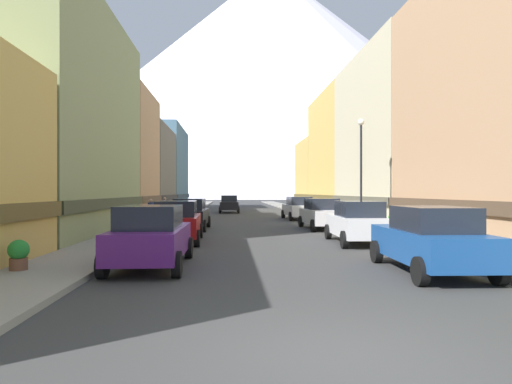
{
  "coord_description": "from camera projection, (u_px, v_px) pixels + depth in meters",
  "views": [
    {
      "loc": [
        -1.55,
        -5.5,
        2.18
      ],
      "look_at": [
        0.74,
        32.5,
        2.14
      ],
      "focal_mm": 30.72,
      "sensor_mm": 36.0,
      "label": 1
    }
  ],
  "objects": [
    {
      "name": "pedestrian_2",
      "position": [
        165.0,
        209.0,
        31.75
      ],
      "size": [
        0.36,
        0.36,
        1.61
      ],
      "color": "navy",
      "rests_on": "sidewalk_left"
    },
    {
      "name": "storefront_left_1",
      "position": [
        51.0,
        126.0,
        22.0
      ],
      "size": [
        6.4,
        13.78,
        11.32
      ],
      "color": "#8C9966",
      "rests_on": "ground"
    },
    {
      "name": "pedestrian_1",
      "position": [
        151.0,
        213.0,
        26.08
      ],
      "size": [
        0.36,
        0.36,
        1.59
      ],
      "color": "navy",
      "rests_on": "sidewalk_left"
    },
    {
      "name": "car_right_3",
      "position": [
        299.0,
        208.0,
        34.01
      ],
      "size": [
        2.25,
        4.48,
        1.78
      ],
      "color": "silver",
      "rests_on": "ground"
    },
    {
      "name": "car_left_1",
      "position": [
        177.0,
        221.0,
        18.68
      ],
      "size": [
        2.17,
        4.45,
        1.78
      ],
      "color": "#9E1111",
      "rests_on": "ground"
    },
    {
      "name": "mountain_backdrop",
      "position": [
        271.0,
        81.0,
        266.46
      ],
      "size": [
        302.03,
        302.03,
        139.48
      ],
      "primitive_type": "cone",
      "color": "silver",
      "rests_on": "ground"
    },
    {
      "name": "ground_plane",
      "position": [
        351.0,
        362.0,
        5.59
      ],
      "size": [
        400.0,
        400.0,
        0.0
      ],
      "primitive_type": "plane",
      "color": "#393939"
    },
    {
      "name": "storefront_left_4",
      "position": [
        154.0,
        170.0,
        55.82
      ],
      "size": [
        7.68,
        13.85,
        10.29
      ],
      "color": "slate",
      "rests_on": "ground"
    },
    {
      "name": "storefront_left_2",
      "position": [
        88.0,
        159.0,
        32.98
      ],
      "size": [
        9.69,
        8.15,
        9.67
      ],
      "color": "tan",
      "rests_on": "ground"
    },
    {
      "name": "storefront_right_3",
      "position": [
        361.0,
        156.0,
        44.36
      ],
      "size": [
        8.89,
        12.71,
        11.95
      ],
      "color": "#D8B259",
      "rests_on": "ground"
    },
    {
      "name": "streetlamp_right",
      "position": [
        361.0,
        157.0,
        22.99
      ],
      "size": [
        0.36,
        0.36,
        5.86
      ],
      "color": "black",
      "rests_on": "sidewalk_right"
    },
    {
      "name": "car_right_0",
      "position": [
        430.0,
        239.0,
        11.68
      ],
      "size": [
        2.18,
        4.45,
        1.78
      ],
      "color": "#19478C",
      "rests_on": "ground"
    },
    {
      "name": "car_right_2",
      "position": [
        322.0,
        214.0,
        25.32
      ],
      "size": [
        2.22,
        4.47,
        1.78
      ],
      "color": "silver",
      "rests_on": "ground"
    },
    {
      "name": "storefront_right_2",
      "position": [
        408.0,
        141.0,
        31.37
      ],
      "size": [
        7.81,
        13.25,
        11.99
      ],
      "color": "beige",
      "rests_on": "ground"
    },
    {
      "name": "sidewalk_right",
      "position": [
        313.0,
        214.0,
        40.9
      ],
      "size": [
        2.5,
        100.0,
        0.15
      ],
      "primitive_type": "cube",
      "color": "gray",
      "rests_on": "ground"
    },
    {
      "name": "car_left_2",
      "position": [
        190.0,
        214.0,
        24.93
      ],
      "size": [
        2.17,
        4.45,
        1.78
      ],
      "color": "black",
      "rests_on": "ground"
    },
    {
      "name": "sidewalk_left",
      "position": [
        178.0,
        214.0,
        40.15
      ],
      "size": [
        2.5,
        100.0,
        0.15
      ],
      "primitive_type": "cube",
      "color": "gray",
      "rests_on": "ground"
    },
    {
      "name": "car_left_0",
      "position": [
        151.0,
        236.0,
        12.53
      ],
      "size": [
        2.07,
        4.4,
        1.78
      ],
      "color": "#591E72",
      "rests_on": "ground"
    },
    {
      "name": "car_right_1",
      "position": [
        358.0,
        222.0,
        18.29
      ],
      "size": [
        2.21,
        4.47,
        1.78
      ],
      "color": "silver",
      "rests_on": "ground"
    },
    {
      "name": "storefront_left_3",
      "position": [
        118.0,
        172.0,
        42.9
      ],
      "size": [
        10.25,
        11.15,
        8.49
      ],
      "color": "#66605B",
      "rests_on": "ground"
    },
    {
      "name": "storefront_right_4",
      "position": [
        331.0,
        176.0,
        55.86
      ],
      "size": [
        8.1,
        10.01,
        8.61
      ],
      "color": "#D8B259",
      "rests_on": "ground"
    },
    {
      "name": "car_driving_0",
      "position": [
        229.0,
        204.0,
        45.23
      ],
      "size": [
        2.06,
        4.4,
        1.78
      ],
      "color": "black",
      "rests_on": "ground"
    },
    {
      "name": "trash_bin_right",
      "position": [
        466.0,
        237.0,
        14.61
      ],
      "size": [
        0.59,
        0.59,
        0.98
      ],
      "color": "#4C5156",
      "rests_on": "sidewalk_right"
    },
    {
      "name": "potted_plant_1",
      "position": [
        393.0,
        221.0,
        22.88
      ],
      "size": [
        0.54,
        0.54,
        0.89
      ],
      "color": "brown",
      "rests_on": "sidewalk_right"
    },
    {
      "name": "potted_plant_0",
      "position": [
        19.0,
        254.0,
        11.3
      ],
      "size": [
        0.53,
        0.53,
        0.78
      ],
      "color": "brown",
      "rests_on": "sidewalk_left"
    }
  ]
}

